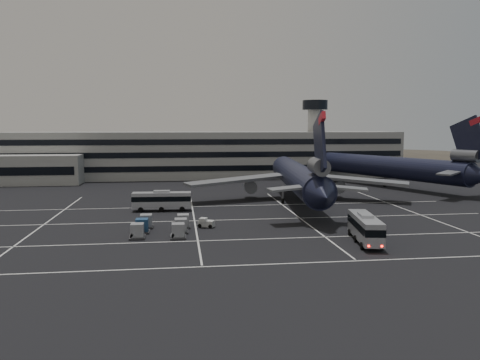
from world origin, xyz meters
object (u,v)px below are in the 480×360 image
bus_near (365,227)px  bus_far (162,200)px  tug_a (139,229)px  trijet_main (298,177)px  uld_cluster (161,226)px

bus_near → bus_far: bus_near is taller
bus_near → tug_a: bearing=172.3°
trijet_main → uld_cluster: trijet_main is taller
trijet_main → tug_a: trijet_main is taller
bus_far → tug_a: 18.57m
bus_far → uld_cluster: 18.46m
bus_far → uld_cluster: bearing=-175.7°
uld_cluster → tug_a: bearing=178.1°
trijet_main → bus_near: trijet_main is taller
tug_a → uld_cluster: (3.31, -0.11, 0.39)m
trijet_main → bus_far: trijet_main is taller
trijet_main → bus_far: 28.48m
bus_far → tug_a: size_ratio=4.32×
uld_cluster → bus_far: bearing=91.8°
bus_near → tug_a: size_ratio=4.52×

